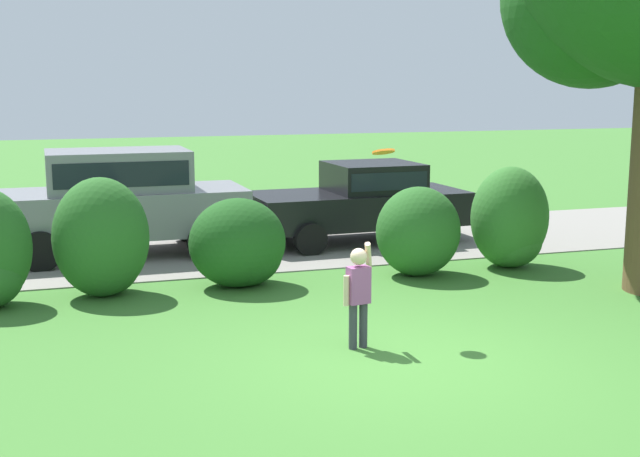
{
  "coord_description": "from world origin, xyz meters",
  "views": [
    {
      "loc": [
        -3.71,
        -8.37,
        3.12
      ],
      "look_at": [
        -0.17,
        2.56,
        1.1
      ],
      "focal_mm": 46.91,
      "sensor_mm": 36.0,
      "label": 1
    }
  ],
  "objects": [
    {
      "name": "parked_sedan",
      "position": [
        2.08,
        6.83,
        0.85
      ],
      "size": [
        4.45,
        2.19,
        1.56
      ],
      "color": "black",
      "rests_on": "ground"
    },
    {
      "name": "parked_suv",
      "position": [
        -2.57,
        6.95,
        1.08
      ],
      "size": [
        4.72,
        2.13,
        1.92
      ],
      "color": "gray",
      "rests_on": "ground"
    },
    {
      "name": "child_thrower",
      "position": [
        -0.34,
        0.56,
        0.72
      ],
      "size": [
        0.43,
        0.3,
        1.29
      ],
      "color": "#383842",
      "rests_on": "ground"
    },
    {
      "name": "shrub_centre_left",
      "position": [
        -3.05,
        4.03,
        0.79
      ],
      "size": [
        1.39,
        1.19,
        1.77
      ],
      "color": "#286023",
      "rests_on": "ground"
    },
    {
      "name": "frisbee",
      "position": [
        0.19,
        1.14,
        2.28
      ],
      "size": [
        0.28,
        0.28,
        0.11
      ],
      "color": "orange"
    },
    {
      "name": "shrub_far_end",
      "position": [
        3.65,
        3.91,
        0.75
      ],
      "size": [
        1.34,
        1.18,
        1.72
      ],
      "color": "#33702B",
      "rests_on": "ground"
    },
    {
      "name": "driveway_strip",
      "position": [
        0.0,
        6.85,
        0.01
      ],
      "size": [
        28.0,
        4.4,
        0.02
      ],
      "primitive_type": "cube",
      "color": "gray",
      "rests_on": "ground"
    },
    {
      "name": "shrub_centre",
      "position": [
        -1.0,
        3.99,
        0.63
      ],
      "size": [
        1.5,
        1.25,
        1.38
      ],
      "color": "#1E511C",
      "rests_on": "ground"
    },
    {
      "name": "shrub_centre_right",
      "position": [
        1.91,
        3.81,
        0.73
      ],
      "size": [
        1.4,
        1.23,
        1.46
      ],
      "color": "#286023",
      "rests_on": "ground"
    },
    {
      "name": "ground_plane",
      "position": [
        0.0,
        0.0,
        0.0
      ],
      "size": [
        80.0,
        80.0,
        0.0
      ],
      "primitive_type": "plane",
      "color": "#3D752D"
    }
  ]
}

